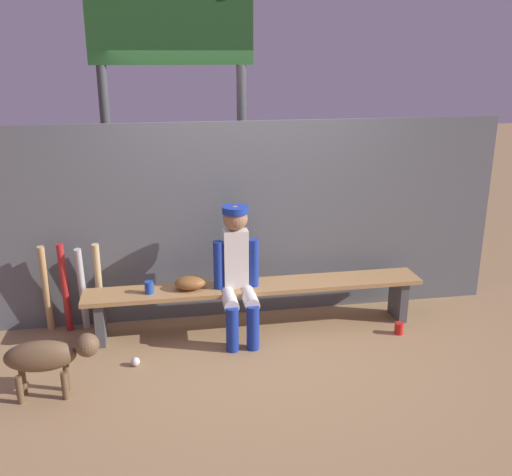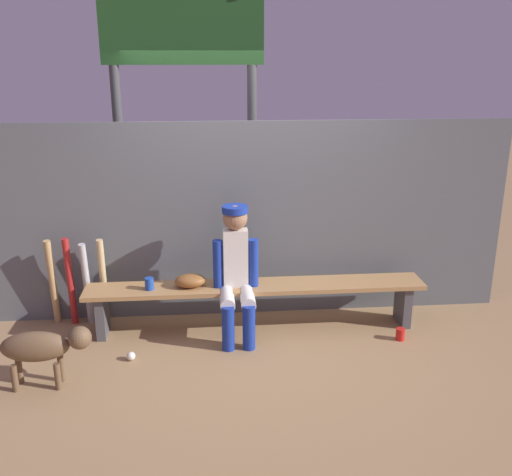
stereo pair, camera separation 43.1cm
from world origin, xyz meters
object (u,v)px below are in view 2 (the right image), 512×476
at_px(bat_wood_natural, 103,280).
at_px(bat_aluminum_silver, 87,284).
at_px(bat_wood_tan, 53,282).
at_px(cup_on_bench, 149,284).
at_px(player_seated, 236,269).
at_px(baseball_glove, 190,281).
at_px(scoreboard, 189,65).
at_px(cup_on_ground, 400,334).
at_px(dog, 43,347).
at_px(baseball, 131,356).
at_px(dugout_bench, 256,293).
at_px(bat_aluminum_red, 70,282).

bearing_deg(bat_wood_natural, bat_aluminum_silver, -158.15).
bearing_deg(bat_wood_tan, cup_on_bench, -17.96).
height_order(player_seated, cup_on_bench, player_seated).
distance_m(baseball_glove, scoreboard, 2.23).
xyz_separation_m(cup_on_ground, dog, (-2.99, -0.49, 0.28)).
height_order(baseball_glove, baseball, baseball_glove).
height_order(baseball, cup_on_ground, cup_on_ground).
relative_size(cup_on_ground, dog, 0.13).
bearing_deg(baseball_glove, player_seated, -14.43).
distance_m(bat_wood_natural, cup_on_bench, 0.56).
distance_m(player_seated, cup_on_bench, 0.80).
relative_size(dugout_bench, cup_on_ground, 28.31).
height_order(bat_wood_natural, bat_aluminum_red, bat_aluminum_red).
relative_size(bat_wood_natural, scoreboard, 0.25).
bearing_deg(dugout_bench, scoreboard, 114.54).
bearing_deg(dugout_bench, cup_on_bench, -178.28).
height_order(baseball_glove, bat_wood_natural, bat_wood_natural).
xyz_separation_m(bat_aluminum_silver, cup_on_bench, (0.61, -0.26, 0.08)).
bearing_deg(bat_aluminum_silver, player_seated, -13.56).
bearing_deg(bat_aluminum_silver, scoreboard, 45.48).
relative_size(player_seated, scoreboard, 0.35).
distance_m(bat_aluminum_silver, baseball, 0.94).
distance_m(dugout_bench, bat_aluminum_silver, 1.59).
distance_m(player_seated, cup_on_ground, 1.60).
distance_m(baseball_glove, cup_on_bench, 0.37).
xyz_separation_m(bat_aluminum_silver, cup_on_ground, (2.85, -0.57, -0.36)).
relative_size(bat_wood_natural, cup_on_ground, 7.65).
relative_size(dugout_bench, cup_on_bench, 28.31).
xyz_separation_m(player_seated, baseball, (-0.92, -0.39, -0.61)).
bearing_deg(bat_wood_tan, bat_aluminum_red, -9.79).
relative_size(baseball, cup_on_bench, 0.67).
xyz_separation_m(bat_wood_tan, cup_on_bench, (0.93, -0.30, 0.07)).
xyz_separation_m(player_seated, cup_on_bench, (-0.78, 0.08, -0.15)).
relative_size(bat_wood_tan, baseball, 11.52).
height_order(bat_aluminum_silver, dog, bat_aluminum_silver).
bearing_deg(baseball_glove, scoreboard, 88.55).
bearing_deg(bat_aluminum_red, bat_wood_natural, 8.07).
xyz_separation_m(baseball_glove, bat_aluminum_red, (-1.12, 0.24, -0.07)).
distance_m(cup_on_ground, cup_on_bench, 2.31).
height_order(player_seated, dog, player_seated).
bearing_deg(bat_wood_tan, dog, -80.59).
distance_m(dugout_bench, bat_aluminum_red, 1.74).
height_order(baseball_glove, dog, baseball_glove).
bearing_deg(cup_on_ground, dugout_bench, 165.09).
bearing_deg(bat_wood_natural, baseball, -67.38).
relative_size(bat_wood_tan, dog, 1.01).
xyz_separation_m(baseball, dog, (-0.61, -0.34, 0.30)).
bearing_deg(bat_aluminum_silver, dugout_bench, -8.23).
bearing_deg(cup_on_bench, cup_on_ground, -7.90).
bearing_deg(bat_aluminum_red, baseball_glove, -12.19).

